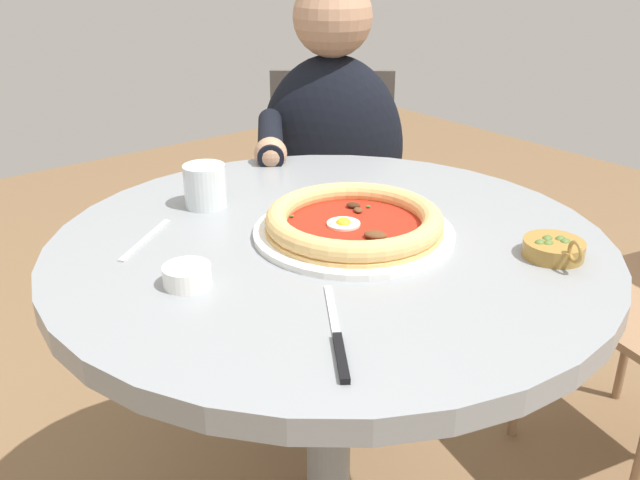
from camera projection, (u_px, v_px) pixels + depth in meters
dining_table at (329, 320)px, 1.15m from camera, size 0.90×0.90×0.76m
pizza_on_plate at (354, 223)px, 1.09m from camera, size 0.32×0.32×0.05m
water_glass at (205, 189)px, 1.20m from camera, size 0.07×0.07×0.08m
steak_knife at (338, 343)px, 0.81m from camera, size 0.13×0.19×0.01m
ramekin_capers at (188, 275)px, 0.94m from camera, size 0.07×0.07×0.03m
olive_pan at (554, 248)px, 1.02m from camera, size 0.09×0.11×0.05m
fork_utensil at (146, 239)px, 1.08m from camera, size 0.13×0.11×0.00m
diner_person at (330, 220)px, 1.83m from camera, size 0.56×0.43×1.11m
cafe_chair_diner at (331, 194)px, 1.94m from camera, size 0.55×0.55×0.85m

